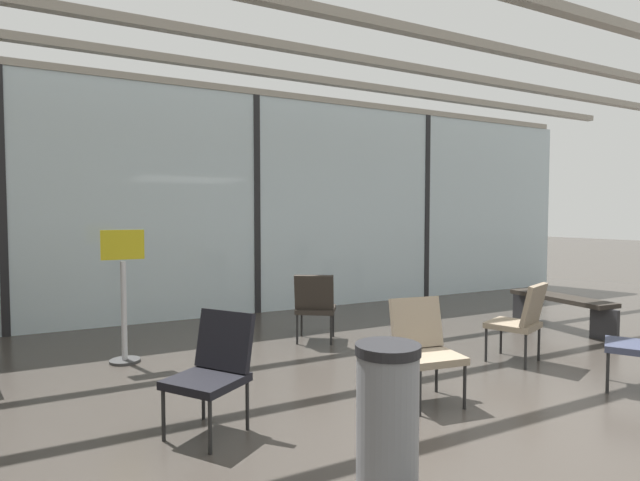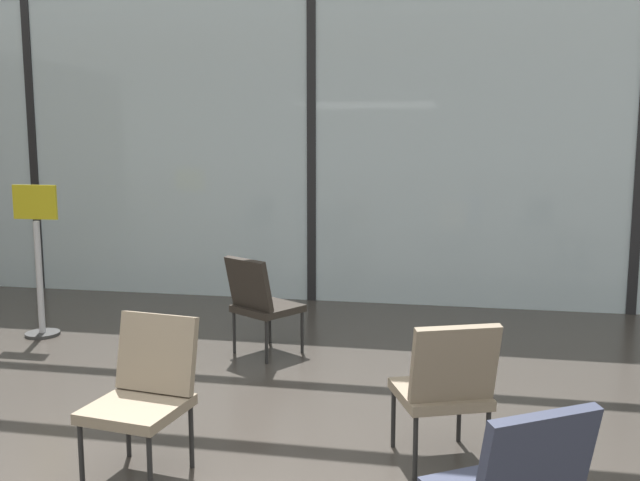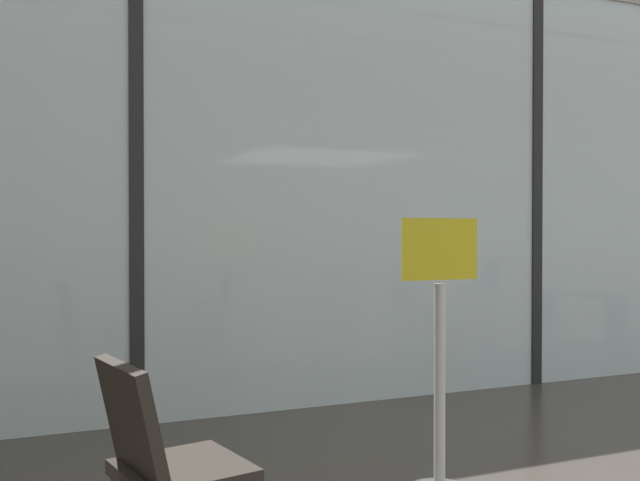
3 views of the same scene
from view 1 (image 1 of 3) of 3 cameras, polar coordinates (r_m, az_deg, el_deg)
name	(u,v)px [view 1 (image 1 of 3)]	position (r m, az deg, el deg)	size (l,w,h in m)	color
ground_plane	(508,438)	(4.05, 20.83, -20.49)	(60.00, 60.00, 0.00)	#38332D
glass_curtain_wall	(256,205)	(8.15, -7.35, 4.08)	(14.00, 0.08, 3.53)	silver
window_mullion_0	(3,202)	(7.70, -32.71, 3.72)	(0.10, 0.12, 3.53)	black
window_mullion_1	(256,205)	(8.15, -7.35, 4.08)	(0.10, 0.12, 3.53)	black
window_mullion_2	(426,207)	(9.91, 12.07, 3.82)	(0.10, 0.12, 3.53)	black
ceiling_slats	(366,20)	(5.55, 5.37, 23.91)	(13.72, 6.72, 0.10)	gray
parked_airplane	(214,191)	(13.33, -12.16, 5.55)	(13.35, 4.46, 4.46)	silver
lounge_chair_0	(424,343)	(4.44, 11.83, -11.50)	(0.55, 0.59, 0.87)	#7F705B
lounge_chair_2	(214,365)	(3.84, -12.11, -13.82)	(0.71, 0.69, 0.87)	black
lounge_chair_3	(521,318)	(5.82, 22.17, -8.22)	(0.64, 0.66, 0.87)	#7F705B
lounge_chair_6	(315,303)	(6.25, -0.57, -7.24)	(0.69, 0.70, 0.87)	#28231E
waiting_bench	(561,303)	(7.76, 25.97, -6.54)	(0.51, 1.70, 0.47)	#28231E
trash_bin	(387,418)	(3.04, 7.78, -19.55)	(0.38, 0.38, 0.86)	slate
info_sign	(124,300)	(5.79, -21.66, -6.41)	(0.44, 0.32, 1.44)	#333333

